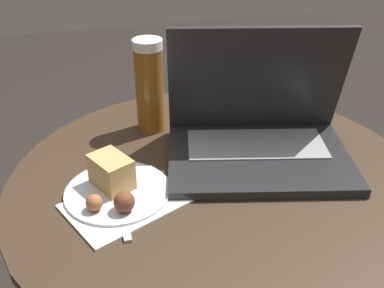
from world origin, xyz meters
TOP-DOWN VIEW (x-y plane):
  - table at (0.00, 0.00)m, footprint 0.76×0.76m
  - napkin at (-0.17, -0.04)m, footprint 0.23×0.20m
  - laptop at (0.10, 0.05)m, footprint 0.39×0.32m
  - beer_glass at (-0.08, 0.21)m, footprint 0.06×0.06m
  - snack_plate at (-0.19, -0.01)m, footprint 0.18×0.18m
  - fork at (-0.18, -0.03)m, footprint 0.02×0.18m

SIDE VIEW (x-z plane):
  - table at x=0.00m, z-range 0.16..0.72m
  - napkin at x=-0.17m, z-range 0.57..0.57m
  - fork at x=-0.18m, z-range 0.57..0.57m
  - snack_plate at x=-0.19m, z-range 0.55..0.62m
  - laptop at x=0.10m, z-range 0.49..0.74m
  - beer_glass at x=-0.08m, z-range 0.57..0.76m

